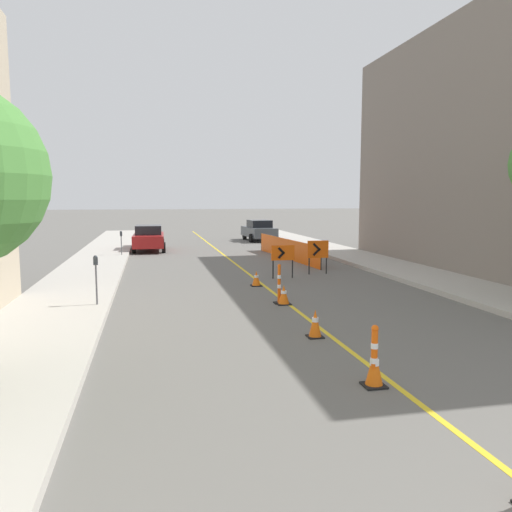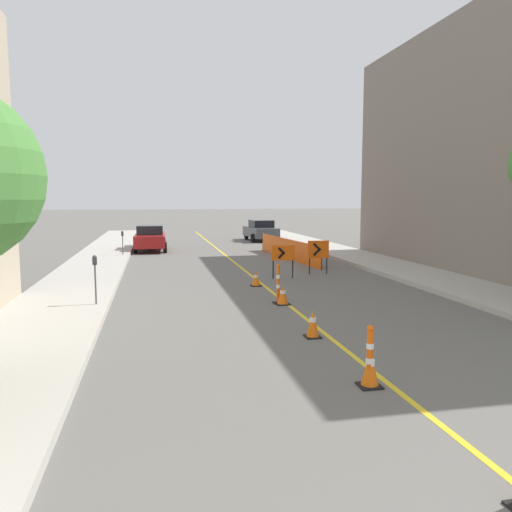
% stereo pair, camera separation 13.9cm
% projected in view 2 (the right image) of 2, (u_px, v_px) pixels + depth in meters
% --- Properties ---
extents(lane_stripe, '(0.12, 47.82, 0.01)m').
position_uv_depth(lane_stripe, '(233.00, 261.00, 25.69)').
color(lane_stripe, gold).
rests_on(lane_stripe, ground_plane).
extents(sidewalk_left, '(2.88, 47.82, 0.18)m').
position_uv_depth(sidewalk_left, '(97.00, 263.00, 24.34)').
color(sidewalk_left, '#ADA89E').
rests_on(sidewalk_left, ground_plane).
extents(sidewalk_right, '(2.88, 47.82, 0.18)m').
position_uv_depth(sidewalk_right, '(356.00, 256.00, 27.03)').
color(sidewalk_right, '#ADA89E').
rests_on(sidewalk_right, ground_plane).
extents(traffic_cone_second, '(0.38, 0.38, 0.67)m').
position_uv_depth(traffic_cone_second, '(370.00, 368.00, 8.55)').
color(traffic_cone_second, black).
rests_on(traffic_cone_second, ground_plane).
extents(traffic_cone_third, '(0.37, 0.37, 0.66)m').
position_uv_depth(traffic_cone_third, '(313.00, 324.00, 11.58)').
color(traffic_cone_third, black).
rests_on(traffic_cone_third, ground_plane).
extents(traffic_cone_fourth, '(0.42, 0.42, 0.60)m').
position_uv_depth(traffic_cone_fourth, '(283.00, 295.00, 15.19)').
color(traffic_cone_fourth, black).
rests_on(traffic_cone_fourth, ground_plane).
extents(traffic_cone_fifth, '(0.40, 0.40, 0.56)m').
position_uv_depth(traffic_cone_fifth, '(256.00, 279.00, 18.40)').
color(traffic_cone_fifth, black).
rests_on(traffic_cone_fifth, ground_plane).
extents(delineator_post_front, '(0.36, 0.36, 1.09)m').
position_uv_depth(delineator_post_front, '(370.00, 361.00, 8.51)').
color(delineator_post_front, black).
rests_on(delineator_post_front, ground_plane).
extents(delineator_post_rear, '(0.31, 0.31, 1.23)m').
position_uv_depth(delineator_post_rear, '(278.00, 286.00, 15.31)').
color(delineator_post_rear, black).
rests_on(delineator_post_rear, ground_plane).
extents(arrow_barricade_primary, '(0.96, 0.09, 1.34)m').
position_uv_depth(arrow_barricade_primary, '(283.00, 255.00, 20.11)').
color(arrow_barricade_primary, '#EF560C').
rests_on(arrow_barricade_primary, ground_plane).
extents(arrow_barricade_secondary, '(0.91, 0.12, 1.44)m').
position_uv_depth(arrow_barricade_secondary, '(318.00, 251.00, 21.20)').
color(arrow_barricade_secondary, '#EF560C').
rests_on(arrow_barricade_secondary, ground_plane).
extents(safety_mesh_fence, '(0.81, 8.99, 1.06)m').
position_uv_depth(safety_mesh_fence, '(288.00, 249.00, 26.71)').
color(safety_mesh_fence, '#EF560C').
rests_on(safety_mesh_fence, ground_plane).
extents(parked_car_curb_near, '(1.95, 4.34, 1.59)m').
position_uv_depth(parked_car_curb_near, '(150.00, 238.00, 30.65)').
color(parked_car_curb_near, maroon).
rests_on(parked_car_curb_near, ground_plane).
extents(parked_car_curb_mid, '(2.03, 4.39, 1.59)m').
position_uv_depth(parked_car_curb_mid, '(261.00, 230.00, 37.97)').
color(parked_car_curb_mid, '#474C51').
rests_on(parked_car_curb_mid, ground_plane).
extents(parking_meter_near_curb, '(0.12, 0.11, 1.43)m').
position_uv_depth(parking_meter_near_curb, '(95.00, 270.00, 14.31)').
color(parking_meter_near_curb, '#4C4C51').
rests_on(parking_meter_near_curb, sidewalk_left).
extents(parking_meter_far_curb, '(0.12, 0.11, 1.30)m').
position_uv_depth(parking_meter_far_curb, '(122.00, 238.00, 27.07)').
color(parking_meter_far_curb, '#4C4C51').
rests_on(parking_meter_far_curb, sidewalk_left).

